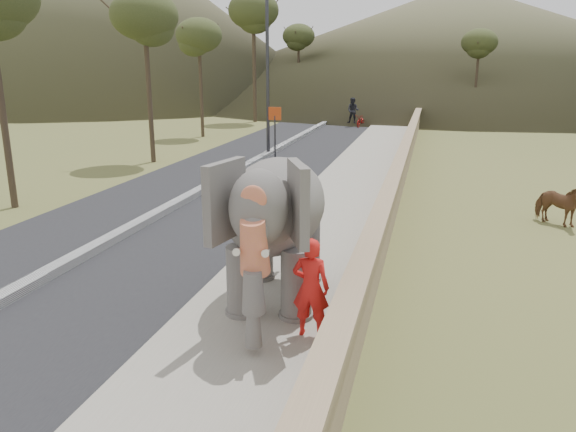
% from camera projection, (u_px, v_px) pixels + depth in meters
% --- Properties ---
extents(ground, '(160.00, 160.00, 0.00)m').
position_uv_depth(ground, '(267.00, 317.00, 10.07)').
color(ground, olive).
rests_on(ground, ground).
extents(road, '(7.00, 120.00, 0.03)m').
position_uv_depth(road, '(213.00, 186.00, 20.60)').
color(road, black).
rests_on(road, ground).
extents(median, '(0.35, 120.00, 0.22)m').
position_uv_depth(median, '(213.00, 184.00, 20.58)').
color(median, black).
rests_on(median, ground).
extents(walkway, '(3.00, 120.00, 0.15)m').
position_uv_depth(walkway, '(349.00, 192.00, 19.40)').
color(walkway, '#9E9687').
rests_on(walkway, ground).
extents(parapet, '(0.30, 120.00, 1.10)m').
position_uv_depth(parapet, '(398.00, 181.00, 18.88)').
color(parapet, tan).
rests_on(parapet, ground).
extents(lamppost, '(1.76, 0.36, 8.00)m').
position_uv_depth(lamppost, '(274.00, 52.00, 26.01)').
color(lamppost, '#313035').
rests_on(lamppost, ground).
extents(signboard, '(0.60, 0.08, 2.40)m').
position_uv_depth(signboard, '(275.00, 123.00, 26.30)').
color(signboard, '#2D2D33').
rests_on(signboard, ground).
extents(cow, '(1.49, 1.37, 1.18)m').
position_uv_depth(cow, '(557.00, 204.00, 15.61)').
color(cow, brown).
rests_on(cow, ground).
extents(hill_left, '(60.00, 60.00, 22.00)m').
position_uv_depth(hill_left, '(92.00, 6.00, 67.60)').
color(hill_left, brown).
rests_on(hill_left, ground).
extents(hill_far, '(80.00, 80.00, 14.00)m').
position_uv_depth(hill_far, '(456.00, 42.00, 72.45)').
color(hill_far, brown).
rests_on(hill_far, ground).
extents(elephant_and_man, '(2.41, 3.99, 2.76)m').
position_uv_depth(elephant_and_man, '(277.00, 227.00, 10.23)').
color(elephant_and_man, slate).
rests_on(elephant_and_man, ground).
extents(motorcyclist, '(1.44, 1.67, 2.04)m').
position_uv_depth(motorcyclist, '(356.00, 115.00, 39.39)').
color(motorcyclist, maroon).
rests_on(motorcyclist, ground).
extents(trees, '(47.27, 44.89, 9.70)m').
position_uv_depth(trees, '(397.00, 71.00, 36.20)').
color(trees, '#473828').
rests_on(trees, ground).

